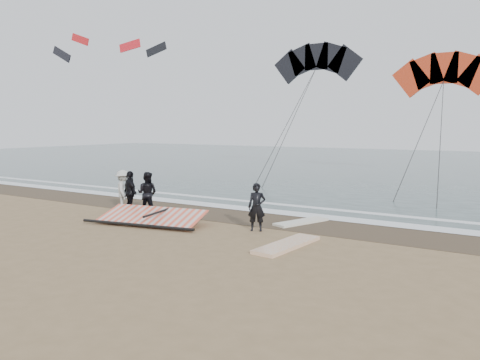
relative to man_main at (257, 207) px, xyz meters
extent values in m
plane|color=#8C704C|center=(-0.81, -2.63, -0.80)|extent=(120.00, 120.00, 0.00)
cube|color=#233838|center=(-0.81, 30.37, -0.78)|extent=(120.00, 54.00, 0.02)
cube|color=#4C3D2B|center=(-0.81, 1.87, -0.79)|extent=(120.00, 2.80, 0.01)
cube|color=white|center=(-0.81, 3.27, -0.77)|extent=(120.00, 0.90, 0.01)
cube|color=white|center=(-0.81, 4.97, -0.77)|extent=(120.00, 0.45, 0.01)
imported|color=black|center=(0.00, 0.00, 0.00)|extent=(0.68, 0.58, 1.59)
cube|color=silver|center=(1.75, -1.32, -0.74)|extent=(1.00, 2.67, 0.10)
cube|color=silver|center=(0.77, 1.86, -0.75)|extent=(1.36, 2.26, 0.09)
imported|color=black|center=(-5.04, 0.26, 0.04)|extent=(0.97, 0.86, 1.68)
imported|color=black|center=(-5.74, 0.06, 0.05)|extent=(1.07, 0.75, 1.69)
imported|color=beige|center=(-6.44, 0.36, 0.04)|extent=(1.22, 1.19, 1.68)
cube|color=black|center=(-3.89, -0.39, -0.75)|extent=(2.65, 1.07, 0.10)
cube|color=#FA4929|center=(-3.69, -0.99, -0.50)|extent=(3.97, 2.11, 0.40)
cylinder|color=black|center=(-3.69, -1.77, -0.69)|extent=(4.31, 0.89, 0.10)
cylinder|color=black|center=(-3.39, -0.99, -0.35)|extent=(0.42, 1.87, 0.08)
cylinder|color=#262626|center=(2.51, 14.24, 2.43)|extent=(0.04, 0.04, 13.58)
cylinder|color=#262626|center=(3.49, 13.81, 2.43)|extent=(0.04, 0.04, 14.48)
cylinder|color=#262626|center=(-5.86, 15.35, 3.21)|extent=(0.04, 0.04, 14.51)
cylinder|color=#262626|center=(-6.18, 15.49, 3.21)|extent=(0.04, 0.04, 14.21)
cube|color=red|center=(-40.77, 27.37, 13.37)|extent=(3.13, 0.12, 1.81)
cube|color=black|center=(-39.26, 23.37, 10.94)|extent=(3.09, 0.12, 2.12)
cube|color=black|center=(-30.13, 29.37, 11.53)|extent=(3.13, 0.12, 1.61)
cube|color=red|center=(-30.39, 25.37, 11.41)|extent=(3.09, 0.12, 1.28)
camera|label=1|loc=(7.44, -13.20, 2.64)|focal=35.00mm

